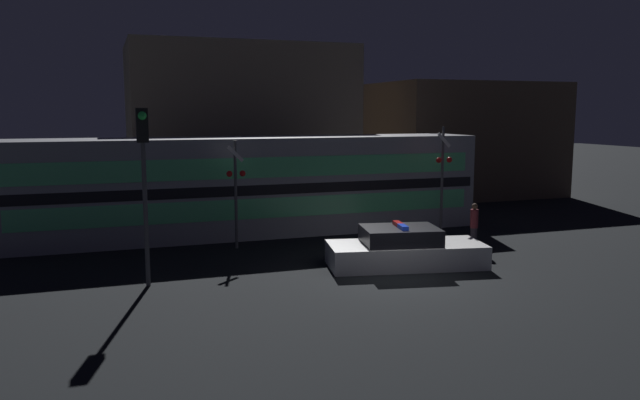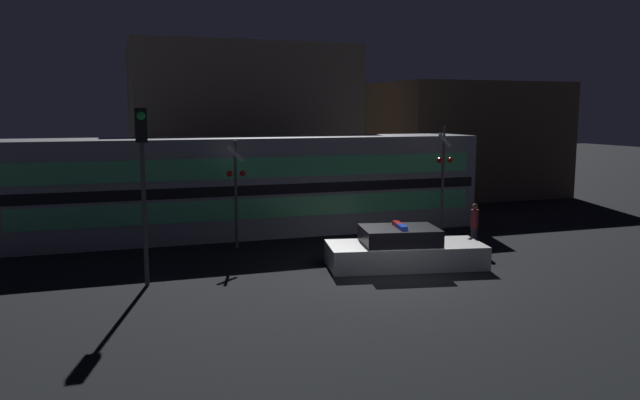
% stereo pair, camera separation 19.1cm
% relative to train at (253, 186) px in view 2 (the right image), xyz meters
% --- Properties ---
extents(ground_plane, '(120.00, 120.00, 0.00)m').
position_rel_train_xyz_m(ground_plane, '(2.38, -7.76, -1.86)').
color(ground_plane, black).
extents(train, '(17.97, 2.85, 3.73)m').
position_rel_train_xyz_m(train, '(0.00, 0.00, 0.00)').
color(train, gray).
rests_on(train, ground_plane).
extents(police_car, '(5.00, 2.76, 1.33)m').
position_rel_train_xyz_m(police_car, '(3.20, -6.61, -1.37)').
color(police_car, silver).
rests_on(police_car, ground_plane).
extents(pedestrian, '(0.27, 0.27, 1.60)m').
position_rel_train_xyz_m(pedestrian, '(6.48, -5.34, -1.04)').
color(pedestrian, '#2D2833').
rests_on(pedestrian, ground_plane).
extents(crossing_signal_near, '(0.66, 0.26, 4.14)m').
position_rel_train_xyz_m(crossing_signal_near, '(6.71, -2.78, 0.50)').
color(crossing_signal_near, '#4C4C51').
rests_on(crossing_signal_near, ground_plane).
extents(crossing_signal_far, '(0.66, 0.26, 3.72)m').
position_rel_train_xyz_m(crossing_signal_far, '(-1.13, -2.45, 0.28)').
color(crossing_signal_far, '#4C4C51').
rests_on(crossing_signal_far, ground_plane).
extents(traffic_light_corner, '(0.30, 0.46, 4.79)m').
position_rel_train_xyz_m(traffic_light_corner, '(-4.37, -6.29, 1.59)').
color(traffic_light_corner, '#4C4C51').
rests_on(traffic_light_corner, ground_plane).
extents(building_left, '(10.90, 6.61, 7.96)m').
position_rel_train_xyz_m(building_left, '(1.35, 8.35, 2.11)').
color(building_left, '#726656').
rests_on(building_left, ground_plane).
extents(building_center, '(9.66, 6.68, 6.27)m').
position_rel_train_xyz_m(building_center, '(14.08, 7.52, 1.27)').
color(building_center, brown).
rests_on(building_center, ground_plane).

